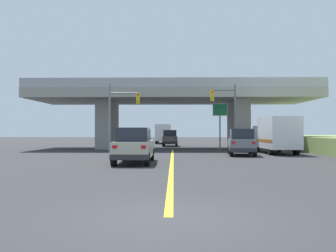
% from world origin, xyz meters
% --- Properties ---
extents(ground, '(160.00, 160.00, 0.00)m').
position_xyz_m(ground, '(0.00, 29.49, 0.00)').
color(ground, '#2B2B2D').
extents(overpass_bridge, '(29.35, 9.12, 6.97)m').
position_xyz_m(overpass_bridge, '(0.00, 29.49, 4.89)').
color(overpass_bridge, gray).
rests_on(overpass_bridge, ground).
extents(lane_divider_stripe, '(0.20, 26.54, 0.01)m').
position_xyz_m(lane_divider_stripe, '(0.00, 13.27, 0.00)').
color(lane_divider_stripe, yellow).
rests_on(lane_divider_stripe, ground).
extents(suv_lead, '(2.01, 4.80, 2.02)m').
position_xyz_m(suv_lead, '(-2.15, 12.26, 1.02)').
color(suv_lead, '#B7B29E').
rests_on(suv_lead, ground).
extents(suv_crossing, '(2.39, 4.50, 2.02)m').
position_xyz_m(suv_crossing, '(5.29, 18.92, 1.01)').
color(suv_crossing, slate).
rests_on(suv_crossing, ground).
extents(box_truck, '(2.33, 6.47, 2.97)m').
position_xyz_m(box_truck, '(8.59, 21.14, 1.57)').
color(box_truck, silver).
rests_on(box_truck, ground).
extents(sedan_oncoming, '(1.88, 4.66, 2.02)m').
position_xyz_m(sedan_oncoming, '(-0.35, 35.70, 1.01)').
color(sedan_oncoming, slate).
rests_on(sedan_oncoming, ground).
extents(traffic_signal_nearside, '(2.25, 0.36, 6.01)m').
position_xyz_m(traffic_signal_nearside, '(4.83, 22.73, 3.81)').
color(traffic_signal_nearside, '#56595E').
rests_on(traffic_signal_nearside, ground).
extents(traffic_signal_farside, '(2.75, 0.36, 6.06)m').
position_xyz_m(traffic_signal_farside, '(-4.66, 22.46, 3.75)').
color(traffic_signal_farside, slate).
rests_on(traffic_signal_farside, ground).
extents(highway_sign, '(1.49, 0.17, 4.84)m').
position_xyz_m(highway_sign, '(4.83, 27.52, 3.54)').
color(highway_sign, slate).
rests_on(highway_sign, ground).
extents(semi_truck_distant, '(2.33, 7.56, 2.94)m').
position_xyz_m(semi_truck_distant, '(-1.53, 46.16, 1.57)').
color(semi_truck_distant, red).
rests_on(semi_truck_distant, ground).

